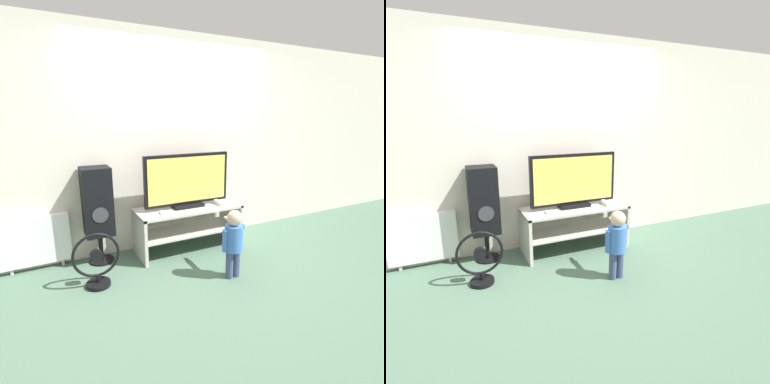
{
  "view_description": "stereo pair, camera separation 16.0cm",
  "coord_description": "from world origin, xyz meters",
  "views": [
    {
      "loc": [
        -1.54,
        -2.91,
        1.64
      ],
      "look_at": [
        0.0,
        0.15,
        0.76
      ],
      "focal_mm": 28.0,
      "sensor_mm": 36.0,
      "label": 1
    },
    {
      "loc": [
        -1.4,
        -2.97,
        1.64
      ],
      "look_at": [
        0.0,
        0.15,
        0.76
      ],
      "focal_mm": 28.0,
      "sensor_mm": 36.0,
      "label": 2
    }
  ],
  "objects": [
    {
      "name": "game_console",
      "position": [
        0.39,
        0.17,
        0.57
      ],
      "size": [
        0.05,
        0.19,
        0.05
      ],
      "color": "white",
      "rests_on": "tv_stand"
    },
    {
      "name": "ground_plane",
      "position": [
        0.0,
        0.0,
        0.0
      ],
      "size": [
        16.0,
        16.0,
        0.0
      ],
      "primitive_type": "plane",
      "color": "#4C6B56"
    },
    {
      "name": "floor_fan",
      "position": [
        -1.18,
        -0.13,
        0.25
      ],
      "size": [
        0.46,
        0.24,
        0.56
      ],
      "color": "black",
      "rests_on": "ground_plane"
    },
    {
      "name": "television",
      "position": [
        0.0,
        0.28,
        0.87
      ],
      "size": [
        1.09,
        0.2,
        0.65
      ],
      "color": "black",
      "rests_on": "tv_stand"
    },
    {
      "name": "remote_primary",
      "position": [
        -0.39,
        0.15,
        0.56
      ],
      "size": [
        0.07,
        0.13,
        0.03
      ],
      "color": "white",
      "rests_on": "tv_stand"
    },
    {
      "name": "wall_back",
      "position": [
        0.0,
        0.59,
        1.3
      ],
      "size": [
        10.0,
        0.06,
        2.6
      ],
      "color": "silver",
      "rests_on": "ground_plane"
    },
    {
      "name": "radiator",
      "position": [
        -1.71,
        0.52,
        0.33
      ],
      "size": [
        0.71,
        0.08,
        0.61
      ],
      "color": "white",
      "rests_on": "ground_plane"
    },
    {
      "name": "speaker_tower",
      "position": [
        -1.05,
        0.39,
        0.7
      ],
      "size": [
        0.31,
        0.3,
        1.1
      ],
      "color": "black",
      "rests_on": "ground_plane"
    },
    {
      "name": "child",
      "position": [
        0.11,
        -0.57,
        0.43
      ],
      "size": [
        0.28,
        0.43,
        0.73
      ],
      "color": "#3F4C72",
      "rests_on": "ground_plane"
    },
    {
      "name": "tv_stand",
      "position": [
        0.0,
        0.25,
        0.36
      ],
      "size": [
        1.3,
        0.51,
        0.55
      ],
      "color": "beige",
      "rests_on": "ground_plane"
    }
  ]
}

